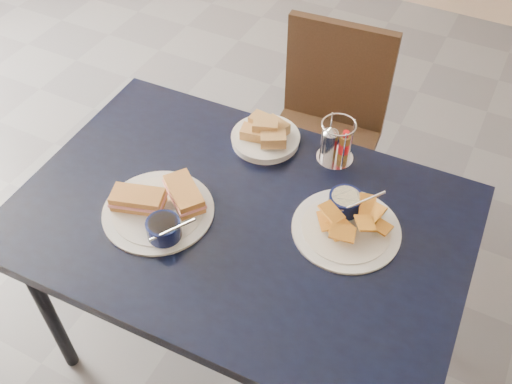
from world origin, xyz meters
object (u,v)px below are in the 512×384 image
at_px(bread_basket, 266,135).
at_px(plantain_plate, 346,220).
at_px(dining_table, 240,231).
at_px(sandwich_plate, 161,208).
at_px(condiment_caddy, 335,144).
at_px(chair_far, 328,121).

bearing_deg(bread_basket, plantain_plate, -30.15).
height_order(dining_table, sandwich_plate, sandwich_plate).
bearing_deg(bread_basket, condiment_caddy, 8.05).
bearing_deg(dining_table, chair_far, 92.38).
bearing_deg(plantain_plate, bread_basket, 149.85).
xyz_separation_m(dining_table, chair_far, (-0.03, 0.77, -0.19)).
relative_size(dining_table, bread_basket, 6.05).
distance_m(chair_far, bread_basket, 0.56).
bearing_deg(condiment_caddy, dining_table, -113.14).
distance_m(sandwich_plate, plantain_plate, 0.50).
distance_m(chair_far, condiment_caddy, 0.57).
bearing_deg(plantain_plate, sandwich_plate, -157.15).
bearing_deg(plantain_plate, chair_far, 114.00).
bearing_deg(chair_far, dining_table, -87.62).
bearing_deg(condiment_caddy, sandwich_plate, -128.43).
distance_m(dining_table, plantain_plate, 0.30).
bearing_deg(dining_table, bread_basket, 103.18).
relative_size(bread_basket, condiment_caddy, 1.51).
height_order(chair_far, sandwich_plate, sandwich_plate).
xyz_separation_m(dining_table, plantain_plate, (0.27, 0.10, 0.08)).
height_order(chair_far, bread_basket, chair_far).
xyz_separation_m(dining_table, sandwich_plate, (-0.19, -0.09, 0.09)).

